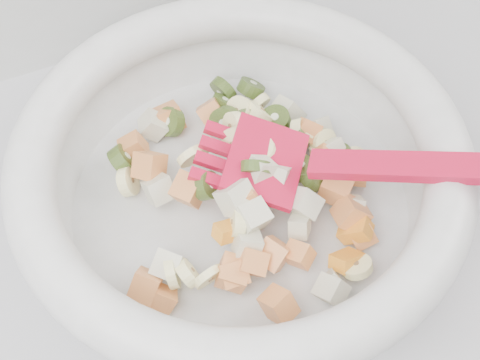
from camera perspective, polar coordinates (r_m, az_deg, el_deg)
name	(u,v)px	position (r m, az deg, el deg)	size (l,w,h in m)	color
mixing_bowl	(241,174)	(0.53, 0.10, 0.53)	(0.42, 0.36, 0.13)	silver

